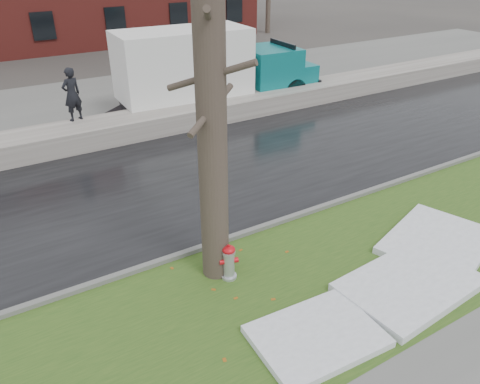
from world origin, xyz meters
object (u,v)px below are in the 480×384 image
tree (211,113)px  worker (72,94)px  fire_hydrant (229,260)px  box_truck (208,67)px

tree → worker: tree is taller
fire_hydrant → tree: 3.10m
box_truck → worker: 5.65m
worker → box_truck: bearing=168.3°
fire_hydrant → tree: (-0.14, 0.31, 3.08)m
fire_hydrant → tree: bearing=131.7°
tree → worker: bearing=93.3°
tree → box_truck: (5.07, 9.89, -1.81)m
fire_hydrant → box_truck: box_truck is taller
tree → worker: size_ratio=3.83×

